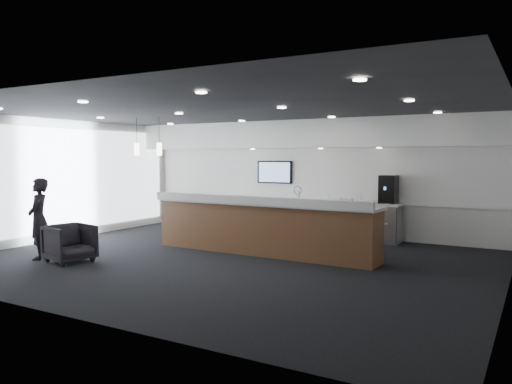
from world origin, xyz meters
The scene contains 26 objects.
ground centered at (0.00, 0.00, 0.00)m, with size 10.00×10.00×0.00m, color black.
ceiling centered at (0.00, 0.00, 3.00)m, with size 10.00×8.00×0.02m, color black.
back_wall centered at (0.00, 4.00, 1.50)m, with size 10.00×0.02×3.00m, color silver.
left_wall centered at (-5.00, 0.00, 1.50)m, with size 0.02×8.00×3.00m, color silver.
right_wall centered at (5.00, 0.00, 1.50)m, with size 0.02×8.00×3.00m, color silver.
soffit_bulkhead centered at (0.00, 3.55, 2.65)m, with size 10.00×0.90×0.70m, color white.
alcove_panel centered at (0.00, 3.97, 1.60)m, with size 9.80×0.06×1.40m, color white.
window_blinds_wall centered at (-4.96, 0.00, 1.50)m, with size 0.04×7.36×2.55m, color #AFBBD2.
back_credenza centered at (0.00, 3.64, 0.48)m, with size 5.06×0.66×0.95m.
wall_tv centered at (-1.00, 3.91, 1.65)m, with size 1.05×0.08×0.62m.
pendant_left centered at (-2.40, 0.80, 2.25)m, with size 0.12×0.12×0.30m, color #FFF2C6.
pendant_right centered at (-3.10, 0.80, 2.25)m, with size 0.12×0.12×0.30m, color #FFF2C6.
ceiling_can_lights centered at (0.00, 0.00, 2.97)m, with size 7.00×5.00×0.02m, color silver, non-canonical shape.
service_counter centered at (0.25, 0.95, 0.58)m, with size 5.16×0.98×1.49m.
coffee_machine centered at (2.20, 3.71, 1.29)m, with size 0.39×0.52×0.68m.
info_sign_left centered at (0.65, 3.52, 1.06)m, with size 0.16×0.02×0.22m, color white.
info_sign_right centered at (1.51, 3.50, 1.07)m, with size 0.18×0.02×0.25m, color white.
armchair centered at (-2.60, -1.68, 0.37)m, with size 0.80×0.82×0.75m, color black.
lounge_guest centered at (-3.40, -1.77, 0.82)m, with size 0.60×0.39×1.64m, color black.
cup_0 centered at (1.90, 3.52, 1.00)m, with size 0.10×0.10×0.09m, color white.
cup_1 centered at (1.76, 3.52, 1.00)m, with size 0.10×0.10×0.09m, color white.
cup_2 centered at (1.62, 3.52, 1.00)m, with size 0.10×0.10×0.09m, color white.
cup_3 centered at (1.48, 3.52, 1.00)m, with size 0.10×0.10×0.09m, color white.
cup_4 centered at (1.34, 3.52, 1.00)m, with size 0.10×0.10×0.09m, color white.
cup_5 centered at (1.20, 3.52, 1.00)m, with size 0.10×0.10×0.09m, color white.
cup_6 centered at (1.06, 3.52, 1.00)m, with size 0.10×0.10×0.09m, color white.
Camera 1 is at (5.40, -8.26, 2.06)m, focal length 35.00 mm.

